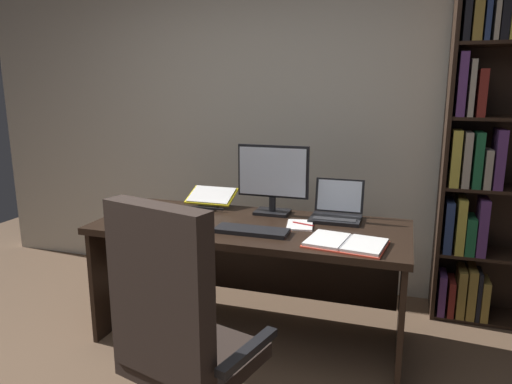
# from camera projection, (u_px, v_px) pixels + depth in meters

# --- Properties ---
(wall_back) EXTENTS (5.31, 0.12, 2.55)m
(wall_back) POSITION_uv_depth(u_px,v_px,m) (282.00, 124.00, 3.64)
(wall_back) COLOR beige
(wall_back) RESTS_ON ground
(desk) EXTENTS (1.87, 0.79, 0.75)m
(desk) POSITION_uv_depth(u_px,v_px,m) (255.00, 250.00, 2.93)
(desk) COLOR black
(desk) RESTS_ON ground
(bookshelf) EXTENTS (0.97, 0.32, 2.28)m
(bookshelf) POSITION_uv_depth(u_px,v_px,m) (501.00, 161.00, 3.00)
(bookshelf) COLOR black
(bookshelf) RESTS_ON ground
(office_chair) EXTENTS (0.69, 0.60, 1.13)m
(office_chair) POSITION_uv_depth(u_px,v_px,m) (181.00, 349.00, 1.97)
(office_chair) COLOR black
(office_chair) RESTS_ON ground
(monitor) EXTENTS (0.47, 0.16, 0.45)m
(monitor) POSITION_uv_depth(u_px,v_px,m) (273.00, 180.00, 2.99)
(monitor) COLOR black
(monitor) RESTS_ON desk
(laptop) EXTENTS (0.31, 0.28, 0.24)m
(laptop) POSITION_uv_depth(u_px,v_px,m) (337.00, 211.00, 2.91)
(laptop) COLOR black
(laptop) RESTS_ON desk
(keyboard) EXTENTS (0.42, 0.15, 0.02)m
(keyboard) POSITION_uv_depth(u_px,v_px,m) (251.00, 231.00, 2.64)
(keyboard) COLOR black
(keyboard) RESTS_ON desk
(computer_mouse) EXTENTS (0.06, 0.10, 0.04)m
(computer_mouse) POSITION_uv_depth(u_px,v_px,m) (203.00, 225.00, 2.73)
(computer_mouse) COLOR black
(computer_mouse) RESTS_ON desk
(reading_stand_with_book) EXTENTS (0.33, 0.26, 0.12)m
(reading_stand_with_book) POSITION_uv_depth(u_px,v_px,m) (211.00, 197.00, 3.22)
(reading_stand_with_book) COLOR black
(reading_stand_with_book) RESTS_ON desk
(open_binder) EXTENTS (0.44, 0.33, 0.02)m
(open_binder) POSITION_uv_depth(u_px,v_px,m) (346.00, 243.00, 2.43)
(open_binder) COLOR #DB422D
(open_binder) RESTS_ON desk
(notepad) EXTENTS (0.18, 0.23, 0.01)m
(notepad) POSITION_uv_depth(u_px,v_px,m) (300.00, 225.00, 2.77)
(notepad) COLOR white
(notepad) RESTS_ON desk
(pen) EXTENTS (0.14, 0.05, 0.01)m
(pen) POSITION_uv_depth(u_px,v_px,m) (303.00, 224.00, 2.76)
(pen) COLOR maroon
(pen) RESTS_ON notepad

